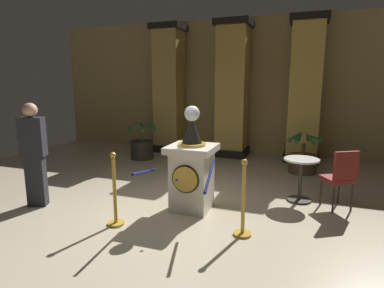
{
  "coord_description": "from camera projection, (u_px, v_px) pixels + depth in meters",
  "views": [
    {
      "loc": [
        1.91,
        -4.34,
        1.97
      ],
      "look_at": [
        0.29,
        0.19,
        1.05
      ],
      "focal_mm": 30.09,
      "sensor_mm": 36.0,
      "label": 1
    }
  ],
  "objects": [
    {
      "name": "potted_palm_left",
      "position": [
        142.0,
        146.0,
        8.41
      ],
      "size": [
        0.82,
        0.75,
        1.06
      ],
      "color": "#2D2823",
      "rests_on": "ground_plane"
    },
    {
      "name": "potted_palm_right",
      "position": [
        303.0,
        160.0,
        7.09
      ],
      "size": [
        0.75,
        0.71,
        0.97
      ],
      "color": "#4C3828",
      "rests_on": "ground_plane"
    },
    {
      "name": "stanchion_near",
      "position": [
        115.0,
        200.0,
        4.47
      ],
      "size": [
        0.24,
        0.24,
        1.04
      ],
      "color": "gold",
      "rests_on": "ground_plane"
    },
    {
      "name": "column_centre_rear",
      "position": [
        232.0,
        91.0,
        8.55
      ],
      "size": [
        0.91,
        0.91,
        3.54
      ],
      "color": "black",
      "rests_on": "ground_plane"
    },
    {
      "name": "velvet_rope",
      "position": [
        176.0,
        174.0,
        4.23
      ],
      "size": [
        1.05,
        1.02,
        0.22
      ],
      "color": "#141947"
    },
    {
      "name": "column_left",
      "position": [
        169.0,
        90.0,
        9.16
      ],
      "size": [
        0.86,
        0.86,
        3.54
      ],
      "color": "black",
      "rests_on": "ground_plane"
    },
    {
      "name": "cafe_table",
      "position": [
        301.0,
        174.0,
        5.36
      ],
      "size": [
        0.58,
        0.58,
        0.73
      ],
      "color": "#332D28",
      "rests_on": "ground_plane"
    },
    {
      "name": "cafe_chair_red",
      "position": [
        341.0,
        175.0,
        4.94
      ],
      "size": [
        0.55,
        0.55,
        0.96
      ],
      "color": "black",
      "rests_on": "ground_plane"
    },
    {
      "name": "stanchion_far",
      "position": [
        243.0,
        209.0,
        4.16
      ],
      "size": [
        0.24,
        0.24,
        1.02
      ],
      "color": "gold",
      "rests_on": "ground_plane"
    },
    {
      "name": "pedestal_clock",
      "position": [
        192.0,
        170.0,
        4.97
      ],
      "size": [
        0.71,
        0.71,
        1.63
      ],
      "color": "silver",
      "rests_on": "ground_plane"
    },
    {
      "name": "back_wall",
      "position": [
        237.0,
        87.0,
        9.06
      ],
      "size": [
        11.19,
        0.16,
        3.69
      ],
      "primitive_type": "cube",
      "color": "tan",
      "rests_on": "ground_plane"
    },
    {
      "name": "ground_plane",
      "position": [
        171.0,
        211.0,
        5.01
      ],
      "size": [
        11.19,
        11.19,
        0.0
      ],
      "primitive_type": "plane",
      "color": "beige"
    },
    {
      "name": "column_right",
      "position": [
        305.0,
        91.0,
        7.95
      ],
      "size": [
        0.89,
        0.89,
        3.54
      ],
      "color": "black",
      "rests_on": "ground_plane"
    },
    {
      "name": "bystander_guest",
      "position": [
        34.0,
        152.0,
        5.08
      ],
      "size": [
        0.42,
        0.34,
        1.66
      ],
      "color": "#26262D",
      "rests_on": "ground_plane"
    }
  ]
}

